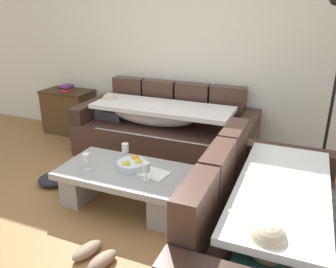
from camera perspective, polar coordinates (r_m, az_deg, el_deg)
The scene contains 15 objects.
ground_plane at distance 3.14m, azimuth -10.61°, elevation -15.11°, with size 14.00×14.00×0.00m, color olive.
back_wall at distance 4.51m, azimuth 3.45°, elevation 14.86°, with size 9.00×0.10×2.70m, color silver.
couch_along_wall at distance 4.31m, azimuth -0.83°, elevation 0.67°, with size 2.21×0.92×0.88m.
couch_near_window at distance 2.62m, azimuth 15.67°, elevation -14.79°, with size 0.92×1.90×0.88m.
coffee_table at distance 3.30m, azimuth -7.29°, elevation -8.07°, with size 1.20×0.68×0.38m.
fruit_bowl at distance 3.22m, azimuth -6.00°, elevation -5.10°, with size 0.28×0.28×0.10m.
wine_glass_near_left at distance 3.24m, azimuth -13.44°, elevation -4.01°, with size 0.07×0.07×0.17m.
wine_glass_near_right at distance 2.98m, azimuth -3.70°, elevation -5.71°, with size 0.07×0.07×0.17m.
wine_glass_far_back at distance 3.39m, azimuth -7.16°, elevation -2.40°, with size 0.07×0.07×0.17m.
open_magazine at distance 3.13m, azimuth -2.56°, elevation -6.58°, with size 0.28×0.21×0.01m, color white.
side_cabinet at distance 5.31m, azimuth -16.19°, elevation 3.64°, with size 0.72×0.44×0.64m.
book_stack_on_cabinet at distance 5.22m, azimuth -16.63°, elevation 7.42°, with size 0.17×0.20×0.08m.
floor_lamp at distance 3.80m, azimuth 25.54°, elevation 8.12°, with size 0.33×0.31×1.95m.
pair_of_shoes at distance 2.80m, azimuth -12.20°, elevation -19.22°, with size 0.36×0.34×0.09m.
crumpled_garment at distance 3.91m, azimuth -18.05°, elevation -7.05°, with size 0.40×0.32×0.12m, color #232328.
Camera 1 is at (1.47, -2.09, 1.84)m, focal length 36.46 mm.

